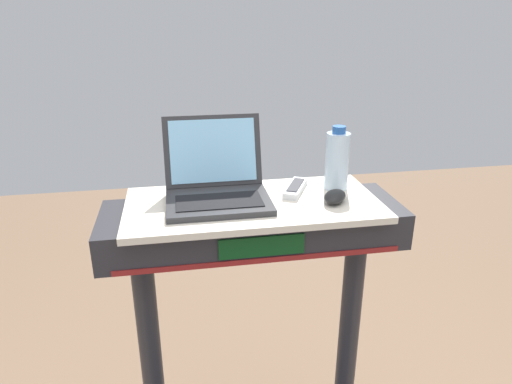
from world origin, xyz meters
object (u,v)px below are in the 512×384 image
Objects in this scene: computer_mouse at (335,197)px; water_bottle at (337,160)px; laptop at (217,184)px; tv_remote at (295,188)px.

water_bottle is (0.04, 0.11, 0.08)m from computer_mouse.
laptop is 0.35m from computer_mouse.
laptop is 0.39m from water_bottle.
laptop is 0.25m from tv_remote.
computer_mouse is 0.50× the size of water_bottle.
tv_remote is (-0.09, 0.11, -0.01)m from computer_mouse.
tv_remote is at bearing -177.91° from water_bottle.
water_bottle is at bearing 6.66° from laptop.
computer_mouse is at bearing -11.08° from laptop.
laptop reaches higher than computer_mouse.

